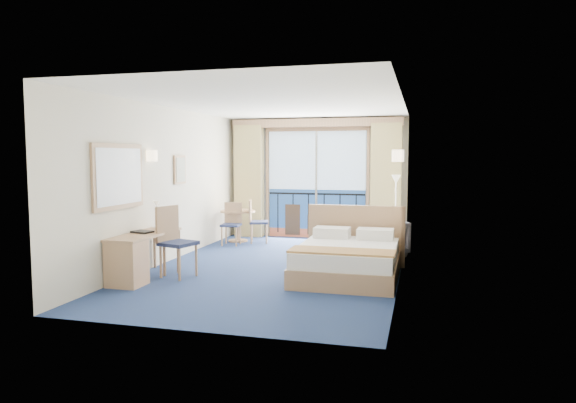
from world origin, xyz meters
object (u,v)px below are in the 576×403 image
object	(u,v)px
bed	(348,259)
desk_chair	(174,237)
armchair	(385,237)
round_table	(238,218)
table_chair_b	(232,221)
nightstand	(388,246)
desk	(131,258)
table_chair_a	(255,219)
floor_lamp	(396,193)

from	to	relation	value
bed	desk_chair	bearing A→B (deg)	-166.73
armchair	round_table	bearing A→B (deg)	-38.91
round_table	armchair	bearing A→B (deg)	-12.62
armchair	desk_chair	bearing A→B (deg)	14.61
desk_chair	table_chair_b	xyz separation A→B (m)	(-0.16, 2.92, -0.11)
bed	armchair	xyz separation A→B (m)	(0.41, 2.00, 0.04)
nightstand	round_table	bearing A→B (deg)	154.80
desk	desk_chair	world-z (taller)	desk_chair
table_chair_a	round_table	bearing A→B (deg)	64.15
desk_chair	round_table	xyz separation A→B (m)	(-0.18, 3.33, -0.10)
table_chair_a	table_chair_b	world-z (taller)	table_chair_a
desk	floor_lamp	bearing A→B (deg)	47.52
floor_lamp	armchair	bearing A→B (deg)	-103.02
armchair	table_chair_a	distance (m)	2.86
bed	table_chair_a	world-z (taller)	bed
nightstand	floor_lamp	size ratio (longest dim) A/B	0.40
desk_chair	table_chair_b	world-z (taller)	desk_chair
floor_lamp	round_table	world-z (taller)	floor_lamp
armchair	table_chair_b	distance (m)	3.20
nightstand	armchair	distance (m)	0.84
desk_chair	bed	bearing A→B (deg)	-60.53
desk	desk_chair	distance (m)	0.74
floor_lamp	desk	distance (m)	5.30
floor_lamp	table_chair_b	distance (m)	3.41
round_table	table_chair_a	size ratio (longest dim) A/B	0.82
bed	table_chair_b	distance (m)	3.61
bed	desk_chair	size ratio (longest dim) A/B	1.78
floor_lamp	table_chair_a	xyz separation A→B (m)	(-2.93, -0.01, -0.60)
table_chair_a	table_chair_b	distance (m)	0.52
bed	nightstand	bearing A→B (deg)	66.13
armchair	desk	distance (m)	4.67
round_table	table_chair_b	bearing A→B (deg)	-87.17
bed	table_chair_a	bearing A→B (deg)	131.84
desk_chair	nightstand	bearing A→B (deg)	-44.14
round_table	nightstand	bearing A→B (deg)	-25.20
table_chair_b	armchair	bearing A→B (deg)	-10.39
nightstand	desk	xyz separation A→B (m)	(-3.49, -2.37, 0.08)
round_table	table_chair_a	world-z (taller)	table_chair_a
desk_chair	table_chair_a	bearing A→B (deg)	12.08
table_chair_b	floor_lamp	bearing A→B (deg)	1.16
nightstand	table_chair_a	xyz separation A→B (m)	(-2.88, 1.48, 0.22)
floor_lamp	table_chair_a	size ratio (longest dim) A/B	1.61
nightstand	floor_lamp	distance (m)	1.71
table_chair_b	round_table	bearing A→B (deg)	87.95
armchair	round_table	distance (m)	3.28
armchair	desk_chair	xyz separation A→B (m)	(-3.02, -2.61, 0.28)
floor_lamp	bed	bearing A→B (deg)	-102.00
bed	desk_chair	xyz separation A→B (m)	(-2.60, -0.61, 0.32)
desk	table_chair_b	distance (m)	3.52
round_table	table_chair_b	distance (m)	0.41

